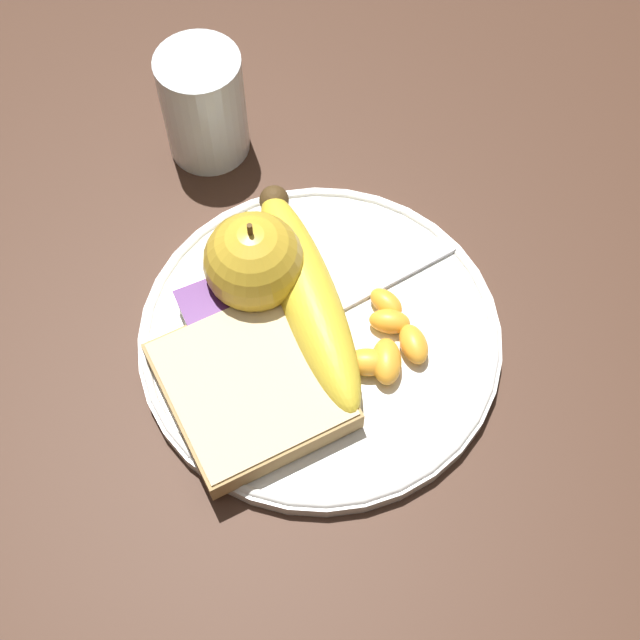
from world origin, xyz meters
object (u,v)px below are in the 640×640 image
Objects in this scene: juice_glass at (204,108)px; plate at (320,337)px; jam_packet at (213,316)px; apple at (254,262)px; fork at (315,316)px; banana at (310,293)px; bread_slice at (251,386)px.

plate is at bearing -178.03° from juice_glass.
plate is at bearing -120.52° from jam_packet.
apple is 0.06m from fork.
fork is 0.07m from jam_packet.
juice_glass is at bearing 3.01° from banana.
apple is 1.63× the size of jam_packet.
plate is 0.08m from jam_packet.
fork reaches higher than plate.
banana is at bearing -136.48° from apple.
apple reaches higher than banana.
bread_slice is (-0.22, 0.05, -0.02)m from juice_glass.
juice_glass reaches higher than banana.
apple is at bearing -68.86° from jam_packet.
juice_glass is 0.17m from jam_packet.
plate is 0.03m from banana.
juice_glass reaches higher than jam_packet.
fork is (0.03, -0.06, -0.01)m from bread_slice.
bread_slice reaches higher than plate.
juice_glass reaches higher than fork.
jam_packet is at bearing 77.05° from banana.
banana is 0.96× the size of fork.
bread_slice is at bearing 125.34° from banana.
banana is at bearing -102.95° from jam_packet.
bread_slice is at bearing -176.27° from jam_packet.
bread_slice is (-0.07, 0.03, -0.02)m from apple.
apple is (0.05, 0.03, 0.04)m from plate.
fork is 4.09× the size of jam_packet.
banana reaches higher than fork.
fork is (-0.01, 0.00, -0.02)m from banana.
apple is (-0.15, 0.02, 0.00)m from juice_glass.
fork is at bearing -60.83° from bread_slice.
plate is at bearing -153.62° from apple.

